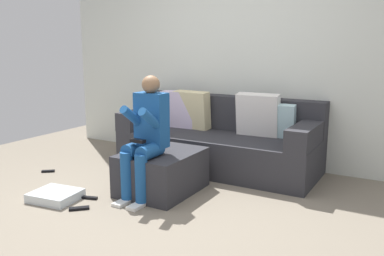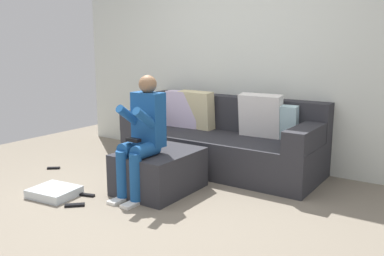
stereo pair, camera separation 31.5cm
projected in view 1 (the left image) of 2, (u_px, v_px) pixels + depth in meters
name	position (u px, v px, depth m)	size (l,w,h in m)	color
ground_plane	(143.00, 211.00, 3.58)	(6.51, 6.51, 0.00)	slate
wall_back	(237.00, 50.00, 4.99)	(5.01, 0.10, 2.72)	silver
couch_sectional	(220.00, 140.00, 4.82)	(2.27, 0.91, 0.90)	#2D2D33
ottoman	(162.00, 172.00, 4.04)	(0.64, 0.80, 0.40)	#2D2D33
person_seated	(145.00, 135.00, 3.81)	(0.30, 0.54, 1.15)	#194C8C
storage_bin	(55.00, 196.00, 3.84)	(0.41, 0.36, 0.08)	silver
remote_near_ottoman	(79.00, 208.00, 3.62)	(0.17, 0.05, 0.02)	black
remote_by_storage_bin	(89.00, 198.00, 3.87)	(0.17, 0.04, 0.02)	black
remote_under_side_table	(48.00, 171.00, 4.69)	(0.14, 0.04, 0.02)	black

